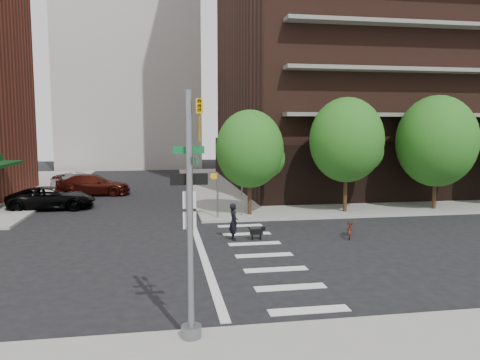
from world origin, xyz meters
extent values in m
plane|color=black|center=(0.00, 0.00, 0.00)|extent=(120.00, 120.00, 0.00)
cube|color=gray|center=(20.50, 23.50, 0.07)|extent=(39.00, 33.00, 0.15)
cube|color=silver|center=(3.00, -6.00, 0.01)|extent=(2.40, 0.50, 0.01)
cube|color=silver|center=(3.00, -4.00, 0.01)|extent=(2.40, 0.50, 0.01)
cube|color=silver|center=(3.00, -2.00, 0.01)|extent=(2.40, 0.50, 0.01)
cube|color=silver|center=(3.00, 0.00, 0.01)|extent=(2.40, 0.50, 0.01)
cube|color=silver|center=(3.00, 2.00, 0.01)|extent=(2.40, 0.50, 0.01)
cube|color=silver|center=(3.00, 4.00, 0.01)|extent=(2.40, 0.50, 0.01)
cube|color=silver|center=(3.00, 6.00, 0.01)|extent=(2.40, 0.50, 0.01)
cube|color=silver|center=(0.50, 0.00, 0.01)|extent=(0.30, 13.00, 0.01)
cube|color=black|center=(18.00, 24.00, 2.15)|extent=(25.50, 25.50, 4.00)
cylinder|color=#301E11|center=(4.00, 8.50, 1.30)|extent=(0.24, 0.24, 2.30)
sphere|color=#235B19|center=(4.00, 8.50, 4.05)|extent=(4.00, 4.00, 4.00)
cylinder|color=#301E11|center=(10.00, 8.50, 1.45)|extent=(0.24, 0.24, 2.60)
sphere|color=#235B19|center=(10.00, 8.50, 4.55)|extent=(4.50, 4.50, 4.50)
cylinder|color=#301E11|center=(16.00, 8.50, 1.30)|extent=(0.24, 0.24, 2.30)
sphere|color=#235B19|center=(16.00, 8.50, 4.45)|extent=(5.00, 5.00, 5.00)
cylinder|color=slate|center=(-0.50, -7.50, 3.15)|extent=(0.16, 0.16, 6.00)
cylinder|color=slate|center=(-0.50, -7.50, 0.30)|extent=(0.50, 0.50, 0.30)
imported|color=gold|center=(-0.25, -7.50, 5.45)|extent=(0.16, 0.20, 1.00)
cube|color=#0A5926|center=(-0.50, -7.35, 4.75)|extent=(0.75, 0.02, 0.18)
cube|color=#0A5926|center=(-0.35, -7.50, 4.50)|extent=(0.02, 0.75, 0.18)
cube|color=black|center=(-0.50, -7.38, 4.05)|extent=(0.90, 0.02, 0.28)
cube|color=silver|center=(-0.50, -7.38, 3.55)|extent=(0.32, 0.02, 0.42)
cube|color=silver|center=(-0.50, -7.38, 3.05)|extent=(0.32, 0.02, 0.42)
cylinder|color=slate|center=(2.00, 7.80, 1.45)|extent=(0.10, 0.10, 2.60)
cube|color=gold|center=(1.80, 7.80, 2.55)|extent=(0.32, 0.25, 0.32)
cylinder|color=slate|center=(3.50, 8.30, 1.25)|extent=(0.08, 0.08, 2.20)
cube|color=gold|center=(3.50, 8.15, 2.15)|extent=(0.64, 0.02, 0.64)
imported|color=black|center=(-8.20, 13.12, 0.75)|extent=(2.58, 5.43, 1.50)
imported|color=#49140E|center=(-6.47, 19.46, 0.83)|extent=(2.87, 5.90, 1.65)
imported|color=#9FA3A8|center=(-8.20, 23.51, 0.74)|extent=(1.62, 4.49, 1.47)
imported|color=maroon|center=(7.83, 2.53, 0.43)|extent=(1.16, 1.74, 0.86)
imported|color=black|center=(2.17, 2.89, 0.87)|extent=(0.67, 0.47, 1.75)
cube|color=black|center=(3.24, 2.73, 0.38)|extent=(0.61, 0.21, 0.24)
cube|color=black|center=(3.57, 2.73, 0.53)|extent=(0.18, 0.15, 0.18)
cylinder|color=black|center=(3.42, 2.79, 0.13)|extent=(0.06, 0.06, 0.26)
cylinder|color=black|center=(3.06, 2.68, 0.13)|extent=(0.06, 0.06, 0.26)
camera|label=1|loc=(-1.15, -18.53, 5.27)|focal=35.00mm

